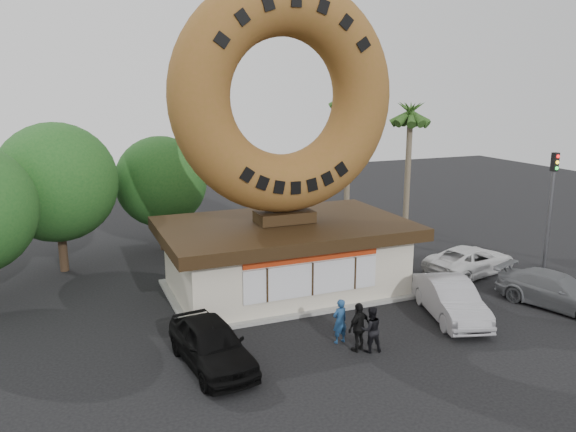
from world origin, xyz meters
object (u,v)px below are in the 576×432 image
at_px(traffic_signal, 551,195).
at_px(car_silver, 450,299).
at_px(car_grey, 557,291).
at_px(giant_donut, 284,97).
at_px(street_lamp, 194,169).
at_px(car_black, 212,344).
at_px(person_right, 359,327).
at_px(car_white, 471,260).
at_px(person_left, 340,321).
at_px(donut_shop, 285,254).
at_px(person_center, 371,329).

relative_size(traffic_signal, car_silver, 1.25).
bearing_deg(car_grey, traffic_signal, 28.23).
height_order(giant_donut, street_lamp, giant_donut).
relative_size(traffic_signal, car_black, 1.29).
xyz_separation_m(giant_donut, car_black, (-5.02, -5.83, -8.09)).
relative_size(giant_donut, person_right, 5.57).
xyz_separation_m(street_lamp, car_silver, (6.98, -15.55, -3.68)).
bearing_deg(car_grey, car_white, 75.53).
bearing_deg(car_black, car_grey, -8.26).
bearing_deg(car_silver, person_right, -150.57).
distance_m(street_lamp, person_right, 17.24).
xyz_separation_m(person_left, car_grey, (10.28, -0.44, -0.12)).
distance_m(giant_donut, car_white, 12.73).
xyz_separation_m(donut_shop, traffic_signal, (14.00, -1.99, 2.10)).
bearing_deg(giant_donut, car_grey, -32.04).
xyz_separation_m(traffic_signal, car_silver, (-8.88, -3.54, -3.07)).
bearing_deg(car_black, car_white, 10.54).
height_order(person_left, car_white, person_left).
xyz_separation_m(person_right, car_silver, (4.95, 1.19, -0.11)).
relative_size(donut_shop, car_silver, 2.31).
height_order(person_center, car_grey, person_center).
distance_m(street_lamp, traffic_signal, 19.90).
bearing_deg(person_center, traffic_signal, -151.35).
height_order(street_lamp, person_right, street_lamp).
bearing_deg(giant_donut, person_right, -88.58).
distance_m(person_right, car_white, 10.90).
bearing_deg(street_lamp, car_grey, -53.75).
distance_m(street_lamp, car_grey, 20.60).
relative_size(car_black, car_grey, 0.93).
bearing_deg(car_black, traffic_signal, 4.99).
xyz_separation_m(giant_donut, traffic_signal, (14.00, -2.01, -5.03)).
bearing_deg(traffic_signal, street_lamp, 142.86).
bearing_deg(person_center, car_white, -140.04).
bearing_deg(car_white, car_grey, 172.79).
bearing_deg(car_grey, giant_donut, 128.11).
xyz_separation_m(traffic_signal, person_left, (-14.17, -3.89, -3.01)).
bearing_deg(car_white, person_left, 102.16).
bearing_deg(car_grey, person_left, 157.72).
relative_size(donut_shop, person_center, 6.59).
xyz_separation_m(donut_shop, giant_donut, (0.00, 0.02, 7.13)).
xyz_separation_m(car_black, car_silver, (10.14, 0.28, -0.01)).
bearing_deg(person_left, donut_shop, -100.65).
relative_size(giant_donut, car_black, 2.16).
relative_size(person_right, car_grey, 0.36).
bearing_deg(person_right, car_white, -170.90).
xyz_separation_m(street_lamp, person_center, (2.39, -16.95, -3.63)).
distance_m(donut_shop, giant_donut, 7.13).
bearing_deg(person_left, car_black, -9.76).
xyz_separation_m(person_left, person_center, (0.70, -1.06, -0.00)).
xyz_separation_m(person_right, car_grey, (9.95, 0.41, -0.18)).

